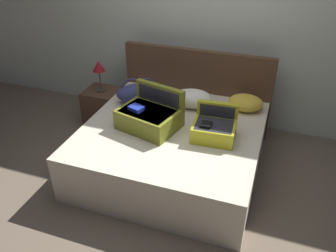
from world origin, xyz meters
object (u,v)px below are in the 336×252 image
object	(u,v)px
duffel_bag	(140,94)
nightstand	(103,106)
hard_case_large	(150,116)
pillow_near_headboard	(246,103)
table_lamp	(99,68)
bed	(172,148)
hard_case_medium	(214,128)
pillow_center_head	(192,99)

from	to	relation	value
duffel_bag	nightstand	size ratio (longest dim) A/B	1.28
hard_case_large	duffel_bag	xyz separation A→B (m)	(-0.30, 0.44, -0.01)
pillow_near_headboard	table_lamp	world-z (taller)	table_lamp
duffel_bag	pillow_near_headboard	xyz separation A→B (m)	(1.18, 0.25, -0.04)
nightstand	bed	bearing A→B (deg)	-28.43
duffel_bag	table_lamp	size ratio (longest dim) A/B	1.48
pillow_near_headboard	table_lamp	distance (m)	1.85
pillow_near_headboard	table_lamp	xyz separation A→B (m)	(-1.84, 0.00, 0.17)
bed	duffel_bag	size ratio (longest dim) A/B	3.06
hard_case_medium	table_lamp	size ratio (longest dim) A/B	1.08
nightstand	hard_case_large	bearing A→B (deg)	-36.05
hard_case_medium	pillow_center_head	size ratio (longest dim) A/B	0.95
hard_case_medium	duffel_bag	xyz separation A→B (m)	(-0.98, 0.41, 0.02)
hard_case_large	table_lamp	world-z (taller)	hard_case_large
bed	table_lamp	world-z (taller)	table_lamp
hard_case_medium	nightstand	world-z (taller)	hard_case_medium
bed	pillow_near_headboard	bearing A→B (deg)	44.31
hard_case_medium	nightstand	xyz separation A→B (m)	(-1.63, 0.67, -0.39)
bed	hard_case_medium	distance (m)	0.58
pillow_near_headboard	nightstand	bearing A→B (deg)	179.86
duffel_bag	pillow_center_head	bearing A→B (deg)	11.29
nightstand	duffel_bag	bearing A→B (deg)	-21.25
pillow_center_head	table_lamp	distance (m)	1.28
hard_case_medium	table_lamp	xyz separation A→B (m)	(-1.63, 0.67, 0.15)
duffel_bag	pillow_center_head	distance (m)	0.61
duffel_bag	pillow_near_headboard	bearing A→B (deg)	12.01
bed	pillow_center_head	xyz separation A→B (m)	(0.07, 0.51, 0.37)
hard_case_medium	pillow_center_head	bearing A→B (deg)	121.28
hard_case_large	nightstand	world-z (taller)	hard_case_large
hard_case_medium	duffel_bag	distance (m)	1.06
hard_case_medium	duffel_bag	size ratio (longest dim) A/B	0.73
bed	nightstand	xyz separation A→B (m)	(-1.19, 0.64, -0.03)
duffel_bag	pillow_near_headboard	distance (m)	1.21
pillow_near_headboard	hard_case_medium	bearing A→B (deg)	-107.40
nightstand	table_lamp	world-z (taller)	table_lamp
hard_case_medium	pillow_near_headboard	bearing A→B (deg)	68.81
pillow_near_headboard	table_lamp	size ratio (longest dim) A/B	0.97
hard_case_large	bed	bearing A→B (deg)	28.16
table_lamp	pillow_near_headboard	bearing A→B (deg)	-0.14
hard_case_large	hard_case_medium	bearing A→B (deg)	16.68
bed	hard_case_large	bearing A→B (deg)	-166.00
duffel_bag	pillow_center_head	xyz separation A→B (m)	(0.60, 0.12, -0.02)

